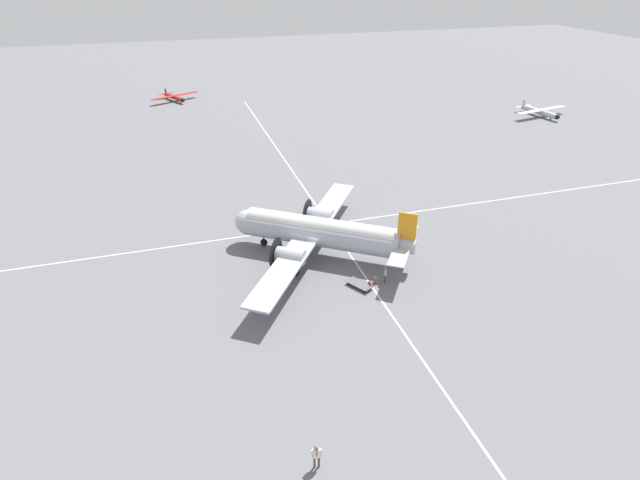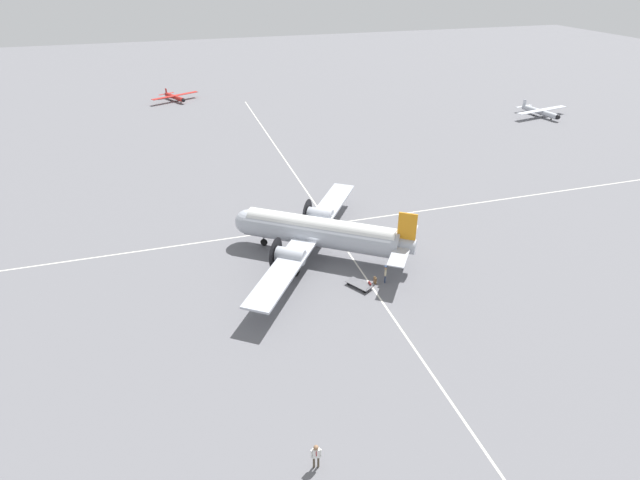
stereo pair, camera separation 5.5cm
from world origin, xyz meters
name	(u,v)px [view 2 (the right image)]	position (x,y,z in m)	size (l,w,h in m)	color
ground_plane	(320,255)	(0.00, 0.00, 0.00)	(300.00, 300.00, 0.00)	slate
apron_line_eastwest	(347,251)	(0.00, -2.78, 0.00)	(120.00, 0.16, 0.01)	silver
apron_line_northsouth	(304,228)	(5.79, 0.00, 0.00)	(0.16, 120.00, 0.01)	silver
airliner_main	(316,231)	(0.24, 0.34, 2.50)	(21.56, 18.27, 5.72)	#ADB2BC
crew_foreground	(316,454)	(-21.87, 6.88, 1.09)	(0.28, 0.60, 1.77)	#473D2D
passenger_boarding	(386,272)	(-6.08, -4.12, 1.05)	(0.52, 0.37, 1.67)	navy
suitcase_near_door	(370,285)	(-6.40, -2.55, 0.24)	(0.46, 0.12, 0.52)	maroon
suitcase_upright_spare	(375,280)	(-5.97, -3.23, 0.30)	(0.35, 0.18, 0.64)	brown
baggage_cart	(360,284)	(-6.12, -1.73, 0.28)	(2.54, 2.12, 0.56)	#56565B
light_aircraft_distant	(541,112)	(34.20, -51.71, 0.87)	(8.52, 11.32, 2.14)	#B7BCC6
light_aircraft_taxiing	(175,97)	(64.59, 10.37, 0.81)	(7.22, 9.23, 1.91)	#B2231E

